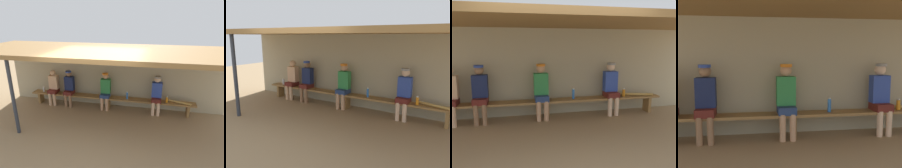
{
  "view_description": "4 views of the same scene",
  "coord_description": "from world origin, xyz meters",
  "views": [
    {
      "loc": [
        1.51,
        -4.84,
        3.24
      ],
      "look_at": [
        0.2,
        1.19,
        1.1
      ],
      "focal_mm": 31.41,
      "sensor_mm": 36.0,
      "label": 1
    },
    {
      "loc": [
        3.21,
        -4.21,
        2.16
      ],
      "look_at": [
        -0.04,
        1.1,
        0.84
      ],
      "focal_mm": 36.63,
      "sensor_mm": 36.0,
      "label": 2
    },
    {
      "loc": [
        -0.71,
        -3.68,
        1.81
      ],
      "look_at": [
        0.39,
        1.37,
        0.88
      ],
      "focal_mm": 35.57,
      "sensor_mm": 36.0,
      "label": 3
    },
    {
      "loc": [
        -0.77,
        -3.13,
        1.54
      ],
      "look_at": [
        -0.13,
        1.1,
        1.04
      ],
      "focal_mm": 42.83,
      "sensor_mm": 36.0,
      "label": 4
    }
  ],
  "objects": [
    {
      "name": "dugout_roof",
      "position": [
        0.0,
        0.7,
        2.26
      ],
      "size": [
        8.0,
        2.8,
        0.12
      ],
      "primitive_type": "cube",
      "color": "olive",
      "rests_on": "back_wall"
    },
    {
      "name": "back_wall",
      "position": [
        0.0,
        2.0,
        1.1
      ],
      "size": [
        8.0,
        0.2,
        2.2
      ],
      "primitive_type": "cube",
      "color": "tan",
      "rests_on": "ground"
    },
    {
      "name": "water_bottle_blue",
      "position": [
        0.67,
        1.54,
        0.59
      ],
      "size": [
        0.06,
        0.06,
        0.27
      ],
      "color": "blue",
      "rests_on": "bench"
    },
    {
      "name": "bench",
      "position": [
        0.0,
        1.55,
        0.39
      ],
      "size": [
        6.0,
        0.36,
        0.46
      ],
      "color": "olive",
      "rests_on": "ground"
    },
    {
      "name": "player_with_sunglasses",
      "position": [
        -1.53,
        1.55,
        0.75
      ],
      "size": [
        0.34,
        0.42,
        1.34
      ],
      "color": "#591E19",
      "rests_on": "ground"
    },
    {
      "name": "player_middle",
      "position": [
        1.68,
        1.55,
        0.75
      ],
      "size": [
        0.34,
        0.42,
        1.34
      ],
      "color": "#591E19",
      "rests_on": "ground"
    },
    {
      "name": "player_shirtless_tan",
      "position": [
        -0.13,
        1.55,
        0.75
      ],
      "size": [
        0.34,
        0.42,
        1.34
      ],
      "color": "navy",
      "rests_on": "ground"
    },
    {
      "name": "water_bottle_green",
      "position": [
        2.03,
        1.52,
        0.56
      ],
      "size": [
        0.07,
        0.07,
        0.21
      ],
      "color": "orange",
      "rests_on": "bench"
    }
  ]
}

